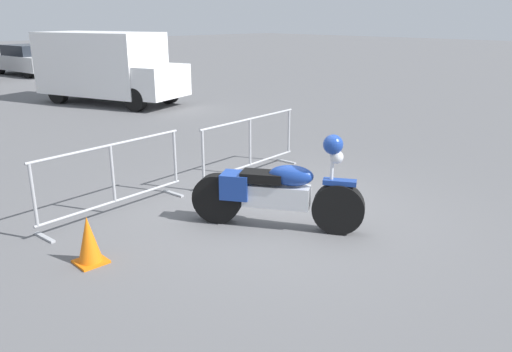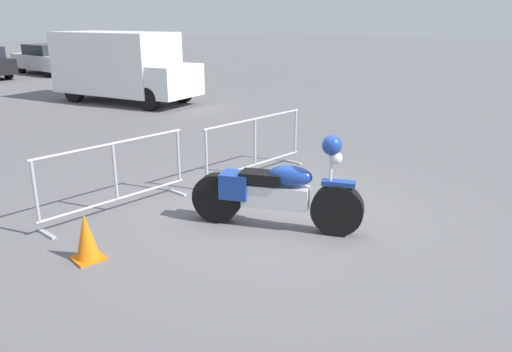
# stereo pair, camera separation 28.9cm
# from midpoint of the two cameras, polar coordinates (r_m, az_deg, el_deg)

# --- Properties ---
(ground_plane) EXTENTS (120.00, 120.00, 0.00)m
(ground_plane) POSITION_cam_midpoint_polar(r_m,az_deg,el_deg) (7.37, 1.66, -4.54)
(ground_plane) COLOR #5B5B5E
(motorcycle) EXTENTS (1.46, 2.12, 1.35)m
(motorcycle) POSITION_cam_midpoint_polar(r_m,az_deg,el_deg) (6.80, 1.12, -1.83)
(motorcycle) COLOR black
(motorcycle) RESTS_ON ground
(crowd_barrier_near) EXTENTS (2.46, 0.68, 1.07)m
(crowd_barrier_near) POSITION_cam_midpoint_polar(r_m,az_deg,el_deg) (7.56, -17.09, -0.25)
(crowd_barrier_near) COLOR #9EA0A5
(crowd_barrier_near) RESTS_ON ground
(crowd_barrier_far) EXTENTS (2.46, 0.68, 1.07)m
(crowd_barrier_far) POSITION_cam_midpoint_polar(r_m,az_deg,el_deg) (9.06, -1.60, 3.46)
(crowd_barrier_far) COLOR #9EA0A5
(crowd_barrier_far) RESTS_ON ground
(delivery_van) EXTENTS (3.48, 5.36, 2.31)m
(delivery_van) POSITION_cam_midpoint_polar(r_m,az_deg,el_deg) (17.67, -17.20, 11.96)
(delivery_van) COLOR white
(delivery_van) RESTS_ON ground
(parked_car_white) EXTENTS (2.31, 4.52, 1.47)m
(parked_car_white) POSITION_cam_midpoint_polar(r_m,az_deg,el_deg) (27.91, -24.96, 11.96)
(parked_car_white) COLOR white
(parked_car_white) RESTS_ON ground
(planter_island) EXTENTS (3.36, 3.36, 1.23)m
(planter_island) POSITION_cam_midpoint_polar(r_m,az_deg,el_deg) (25.99, -12.81, 12.05)
(planter_island) COLOR #ADA89E
(planter_island) RESTS_ON ground
(traffic_cone) EXTENTS (0.34, 0.34, 0.59)m
(traffic_cone) POSITION_cam_midpoint_polar(r_m,az_deg,el_deg) (6.26, -19.85, -6.97)
(traffic_cone) COLOR orange
(traffic_cone) RESTS_ON ground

